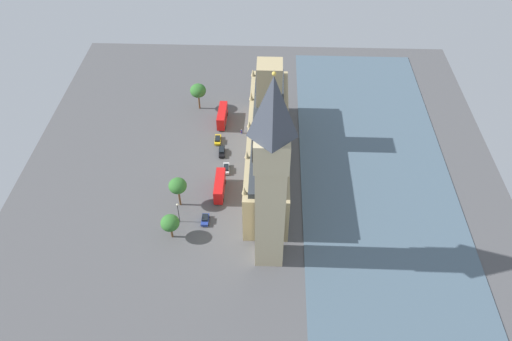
# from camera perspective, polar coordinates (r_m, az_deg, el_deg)

# --- Properties ---
(ground_plane) EXTENTS (140.53, 140.53, 0.00)m
(ground_plane) POSITION_cam_1_polar(r_m,az_deg,el_deg) (148.71, 0.55, 0.62)
(ground_plane) COLOR #4C4C4F
(river_thames) EXTENTS (43.44, 126.47, 0.25)m
(river_thames) POSITION_cam_1_polar(r_m,az_deg,el_deg) (151.81, 13.31, 0.33)
(river_thames) COLOR #475B6B
(river_thames) RESTS_ON ground
(parliament_building) EXTENTS (11.67, 57.53, 28.49)m
(parliament_building) POSITION_cam_1_polar(r_m,az_deg,el_deg) (143.92, 1.38, 3.49)
(parliament_building) COLOR tan
(parliament_building) RESTS_ON ground
(clock_tower) EXTENTS (7.66, 7.66, 53.30)m
(clock_tower) POSITION_cam_1_polar(r_m,az_deg,el_deg) (105.71, 1.73, -0.65)
(clock_tower) COLOR #CCBA8E
(clock_tower) RESTS_ON ground
(double_decker_bus_leading) EXTENTS (2.85, 10.56, 4.75)m
(double_decker_bus_leading) POSITION_cam_1_polar(r_m,az_deg,el_deg) (163.33, -3.88, 6.27)
(double_decker_bus_leading) COLOR red
(double_decker_bus_leading) RESTS_ON ground
(car_yellow_cab_under_trees) EXTENTS (2.07, 4.61, 1.74)m
(car_yellow_cab_under_trees) POSITION_cam_1_polar(r_m,az_deg,el_deg) (156.67, -4.40, 3.55)
(car_yellow_cab_under_trees) COLOR gold
(car_yellow_cab_under_trees) RESTS_ON ground
(car_black_trailing) EXTENTS (2.14, 4.91, 1.74)m
(car_black_trailing) POSITION_cam_1_polar(r_m,az_deg,el_deg) (152.29, -3.94, 2.19)
(car_black_trailing) COLOR black
(car_black_trailing) RESTS_ON ground
(car_silver_opposite_hall) EXTENTS (2.06, 4.67, 1.74)m
(car_silver_opposite_hall) POSITION_cam_1_polar(r_m,az_deg,el_deg) (146.64, -3.43, 0.25)
(car_silver_opposite_hall) COLOR #B7B7BC
(car_silver_opposite_hall) RESTS_ON ground
(double_decker_bus_by_river_gate) EXTENTS (2.66, 10.50, 4.75)m
(double_decker_bus_by_river_gate) POSITION_cam_1_polar(r_m,az_deg,el_deg) (139.09, -4.18, -1.76)
(double_decker_bus_by_river_gate) COLOR red
(double_decker_bus_by_river_gate) RESTS_ON ground
(car_blue_kerbside) EXTENTS (1.98, 4.02, 1.74)m
(car_blue_kerbside) POSITION_cam_1_polar(r_m,az_deg,el_deg) (133.34, -5.84, -5.58)
(car_blue_kerbside) COLOR navy
(car_blue_kerbside) RESTS_ON ground
(pedestrian_midblock) EXTENTS (0.67, 0.66, 1.61)m
(pedestrian_midblock) POSITION_cam_1_polar(r_m,az_deg,el_deg) (159.70, -1.67, 4.50)
(pedestrian_midblock) COLOR navy
(pedestrian_midblock) RESTS_ON ground
(plane_tree_far_end) EXTENTS (4.86, 4.86, 9.38)m
(plane_tree_far_end) POSITION_cam_1_polar(r_m,az_deg,el_deg) (133.82, -8.95, -1.76)
(plane_tree_far_end) COLOR brown
(plane_tree_far_end) RESTS_ON ground
(plane_tree_corner) EXTENTS (4.80, 4.80, 7.45)m
(plane_tree_corner) POSITION_cam_1_polar(r_m,az_deg,el_deg) (127.77, -9.81, -5.94)
(plane_tree_corner) COLOR brown
(plane_tree_corner) RESTS_ON ground
(plane_tree_near_tower) EXTENTS (5.26, 5.26, 9.40)m
(plane_tree_near_tower) POSITION_cam_1_polar(r_m,az_deg,el_deg) (167.66, -6.64, 9.05)
(plane_tree_near_tower) COLOR brown
(plane_tree_near_tower) RESTS_ON ground
(street_lamp_slot_10) EXTENTS (0.56, 0.56, 6.93)m
(street_lamp_slot_10) POSITION_cam_1_polar(r_m,az_deg,el_deg) (131.32, -8.92, -4.43)
(street_lamp_slot_10) COLOR black
(street_lamp_slot_10) RESTS_ON ground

